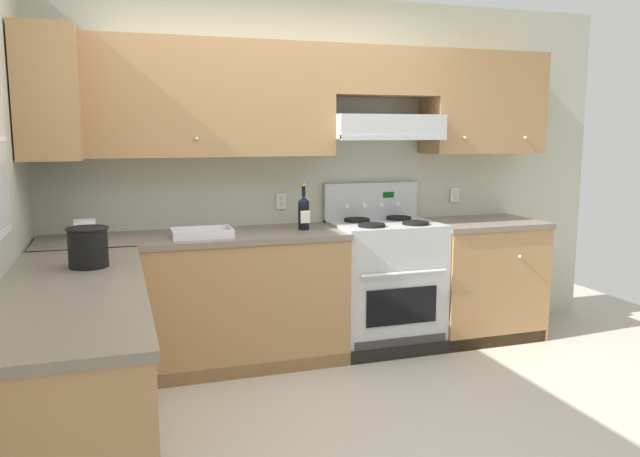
{
  "coord_description": "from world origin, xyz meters",
  "views": [
    {
      "loc": [
        -1.04,
        -2.87,
        1.58
      ],
      "look_at": [
        0.14,
        0.7,
        1.0
      ],
      "focal_mm": 35.07,
      "sensor_mm": 36.0,
      "label": 1
    }
  ],
  "objects": [
    {
      "name": "bowl",
      "position": [
        -0.52,
        1.15,
        0.93
      ],
      "size": [
        0.39,
        0.24,
        0.06
      ],
      "color": "silver",
      "rests_on": "counter_back_run"
    },
    {
      "name": "bucket",
      "position": [
        -1.18,
        0.41,
        1.02
      ],
      "size": [
        0.21,
        0.21,
        0.2
      ],
      "color": "black",
      "rests_on": "counter_left_run"
    },
    {
      "name": "ground_plane",
      "position": [
        0.0,
        0.0,
        0.0
      ],
      "size": [
        7.04,
        7.04,
        0.0
      ],
      "primitive_type": "plane",
      "color": "#B2AA99"
    },
    {
      "name": "stove",
      "position": [
        0.82,
        1.25,
        0.48
      ],
      "size": [
        0.76,
        0.62,
        1.2
      ],
      "color": "#B7BABC",
      "rests_on": "ground_plane"
    },
    {
      "name": "counter_left_run",
      "position": [
        -1.24,
        -0.0,
        0.45
      ],
      "size": [
        0.63,
        1.91,
        0.91
      ],
      "color": "#A87A4C",
      "rests_on": "ground_plane"
    },
    {
      "name": "paper_towel_roll",
      "position": [
        -1.23,
        1.33,
        0.97
      ],
      "size": [
        0.13,
        0.13,
        0.13
      ],
      "color": "white",
      "rests_on": "counter_back_run"
    },
    {
      "name": "wall_back",
      "position": [
        0.4,
        1.53,
        1.48
      ],
      "size": [
        4.68,
        0.57,
        2.55
      ],
      "color": "#B7BAA3",
      "rests_on": "ground_plane"
    },
    {
      "name": "wine_bottle",
      "position": [
        0.2,
        1.24,
        1.04
      ],
      "size": [
        0.08,
        0.08,
        0.33
      ],
      "color": "black",
      "rests_on": "counter_back_run"
    },
    {
      "name": "counter_back_run",
      "position": [
        0.11,
        1.24,
        0.45
      ],
      "size": [
        3.6,
        0.65,
        0.91
      ],
      "color": "#A87A4C",
      "rests_on": "ground_plane"
    }
  ]
}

